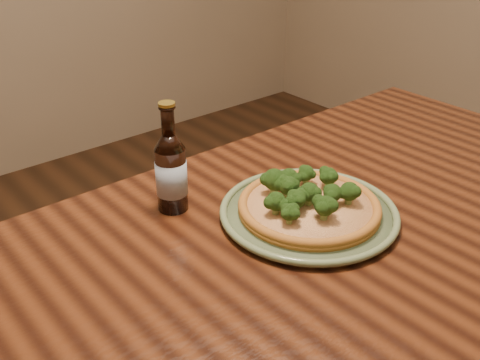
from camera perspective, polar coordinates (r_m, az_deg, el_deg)
table at (r=1.01m, az=7.83°, el=-11.98°), size 1.60×0.90×0.75m
plate at (r=1.05m, az=7.00°, el=-3.31°), size 0.33×0.33×0.02m
pizza at (r=1.04m, az=6.94°, el=-2.39°), size 0.26×0.26×0.07m
beer_bottle at (r=1.04m, az=-7.02°, el=0.89°), size 0.06×0.06×0.21m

